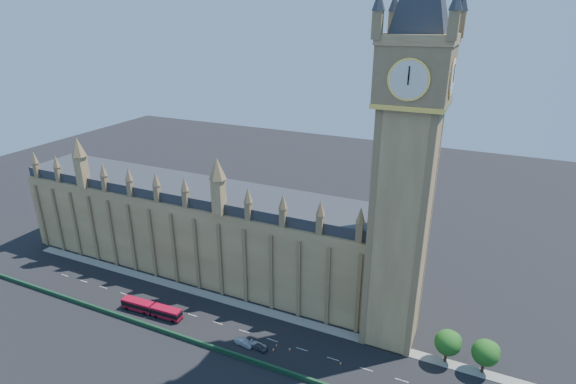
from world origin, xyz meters
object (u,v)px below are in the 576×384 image
at_px(car_white, 258,345).
at_px(car_silver, 244,342).
at_px(car_grey, 259,347).
at_px(red_bus, 151,309).

bearing_deg(car_white, car_silver, 101.70).
height_order(car_grey, car_silver, car_silver).
xyz_separation_m(car_grey, car_silver, (-4.21, -0.13, 0.08)).
height_order(red_bus, car_grey, red_bus).
bearing_deg(car_white, red_bus, 91.27).
bearing_deg(car_grey, red_bus, 95.23).
bearing_deg(car_grey, car_white, 53.11).
xyz_separation_m(red_bus, car_grey, (33.03, -0.31, -0.92)).
distance_m(car_grey, car_silver, 4.21).
xyz_separation_m(red_bus, car_silver, (28.82, -0.43, -0.84)).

